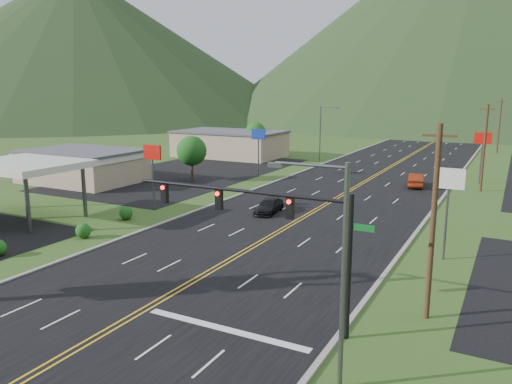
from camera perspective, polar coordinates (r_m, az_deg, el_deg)
The scene contains 20 objects.
traffic_signal at distance 24.48m, azimuth 1.72°, elevation -3.14°, with size 13.10×0.43×7.00m.
streetlight_east at distance 19.28m, azimuth 9.11°, elevation -7.87°, with size 3.28×0.25×9.00m.
streetlight_west at distance 82.63m, azimuth 7.55°, elevation 7.10°, with size 3.28×0.25×9.00m.
gas_canopy at distance 49.12m, azimuth -25.00°, elevation 2.70°, with size 10.00×8.00×5.30m.
building_west_mid at distance 67.27m, azimuth -19.23°, elevation 3.03°, with size 14.40×10.40×4.10m.
building_west_far at distance 88.13m, azimuth -3.00°, elevation 5.55°, with size 18.40×11.40×4.50m.
pole_sign_west_a at distance 48.84m, azimuth -11.75°, elevation 3.72°, with size 2.00×0.18×6.40m.
pole_sign_west_b at distance 67.15m, azimuth 0.28°, elevation 6.06°, with size 2.00×0.18×6.40m.
pole_sign_east_a at distance 36.09m, azimuth 21.16°, elevation 0.43°, with size 2.00×0.18×6.40m.
pole_sign_east_b at distance 67.71m, azimuth 24.48°, elevation 5.07°, with size 2.00×0.18×6.40m.
tree_west_a at distance 64.43m, azimuth -7.37°, elevation 4.69°, with size 3.84×3.84×5.82m.
tree_west_b at distance 89.99m, azimuth -0.05°, elevation 6.73°, with size 3.84×3.84×5.82m.
utility_pole_a at distance 26.31m, azimuth 19.59°, elevation -3.24°, with size 1.60×0.28×10.00m.
utility_pole_b at distance 62.71m, azimuth 24.64°, elevation 4.68°, with size 1.60×0.28×10.00m.
utility_pole_c at distance 102.54m, azimuth 26.05°, elevation 6.86°, with size 1.60×0.28×10.00m.
utility_pole_d at distance 142.47m, azimuth 26.67°, elevation 7.82°, with size 1.60×0.28×10.00m.
mountain_n at distance 230.00m, azimuth 24.65°, elevation 18.35°, with size 220.00×220.00×85.00m, color #1F3418.
mountain_nw at distance 227.92m, azimuth -19.61°, elevation 15.62°, with size 190.00×190.00×60.00m, color #1F3418.
car_dark_mid at distance 47.47m, azimuth 1.48°, elevation -1.67°, with size 1.83×4.50×1.31m, color black.
car_red_far at distance 63.21m, azimuth 17.85°, elevation 1.27°, with size 1.72×4.94×1.63m, color maroon.
Camera 1 is at (16.87, -7.28, 11.57)m, focal length 35.00 mm.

